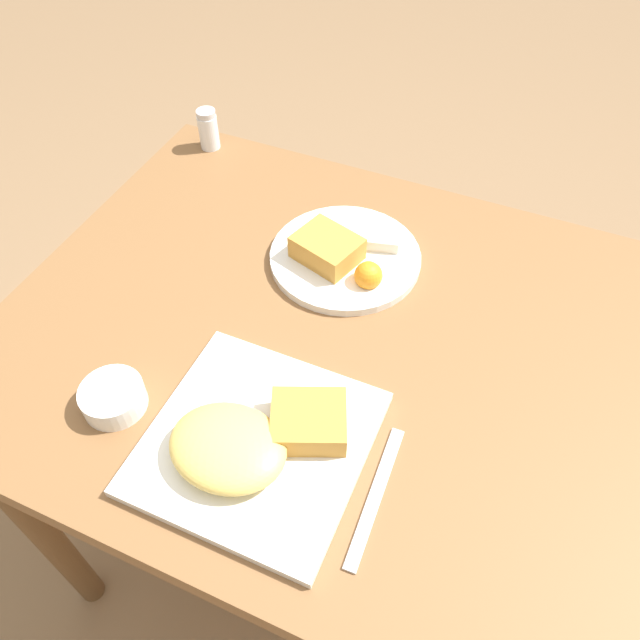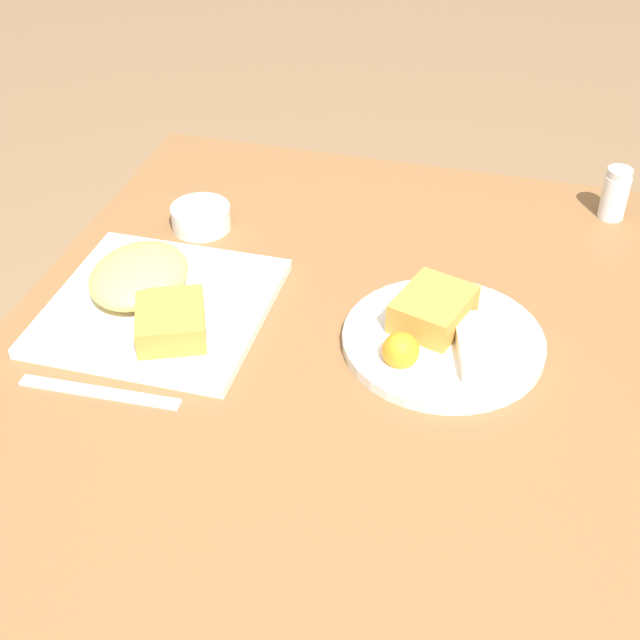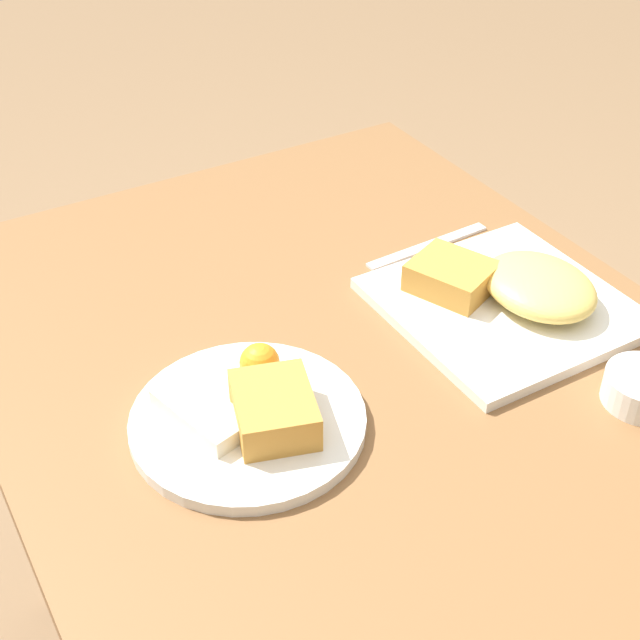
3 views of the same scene
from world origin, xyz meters
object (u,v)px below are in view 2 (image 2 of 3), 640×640
sauce_ramekin (201,217)px  butter_knife (99,392)px  plate_square_near (153,296)px  salt_shaker (615,196)px  plate_oval_far (441,335)px

sauce_ramekin → butter_knife: size_ratio=0.44×
plate_square_near → butter_knife: 0.16m
sauce_ramekin → salt_shaker: 0.60m
plate_oval_far → salt_shaker: salt_shaker is taller
plate_square_near → butter_knife: plate_square_near is taller
salt_shaker → butter_knife: size_ratio=0.41×
plate_oval_far → sauce_ramekin: size_ratio=2.87×
plate_square_near → butter_knife: size_ratio=1.40×
salt_shaker → butter_knife: (0.55, -0.55, -0.03)m
plate_oval_far → sauce_ramekin: bearing=-115.1°
plate_oval_far → butter_knife: plate_oval_far is taller
salt_shaker → butter_knife: 0.78m
plate_square_near → sauce_ramekin: bearing=-176.1°
sauce_ramekin → plate_square_near: bearing=3.9°
plate_square_near → salt_shaker: 0.68m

